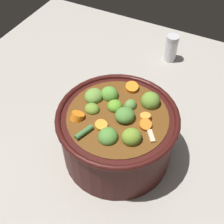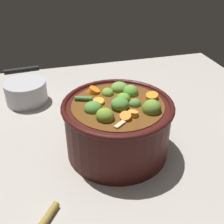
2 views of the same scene
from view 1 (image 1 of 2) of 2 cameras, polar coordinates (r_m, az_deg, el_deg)
The scene contains 3 objects.
ground_plane at distance 0.70m, azimuth 0.93°, elevation -7.71°, with size 1.10×1.10×0.00m, color #9E998E.
cooking_pot at distance 0.65m, azimuth 1.01°, elevation -4.12°, with size 0.25×0.25×0.16m.
salt_shaker at distance 0.93m, azimuth 11.20°, elevation 11.84°, with size 0.04×0.04×0.08m.
Camera 1 is at (-0.17, 0.36, 0.58)m, focal length 48.06 mm.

